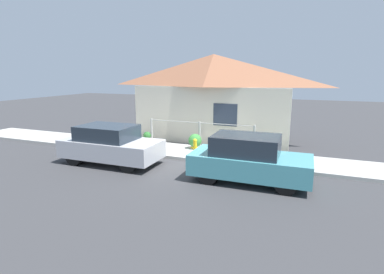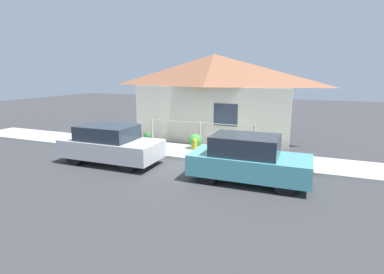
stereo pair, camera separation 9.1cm
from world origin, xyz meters
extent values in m
plane|color=#38383A|center=(0.00, 0.00, 0.00)|extent=(60.00, 60.00, 0.00)
cube|color=#B2AFA8|center=(0.00, 1.04, 0.06)|extent=(24.00, 2.08, 0.13)
cube|color=beige|center=(0.00, 2.78, 1.35)|extent=(7.47, 0.12, 2.70)
cube|color=#2D3847|center=(0.93, 2.71, 1.49)|extent=(1.10, 0.04, 1.00)
pyramid|color=#A36647|center=(0.00, 3.82, 3.45)|extent=(7.87, 2.20, 1.50)
cylinder|color=#999993|center=(-2.40, 1.93, 0.68)|extent=(0.10, 0.10, 1.11)
cylinder|color=#999993|center=(0.00, 1.93, 0.68)|extent=(0.10, 0.10, 1.11)
cylinder|color=#999993|center=(2.40, 1.93, 0.68)|extent=(0.10, 0.10, 1.11)
cylinder|color=#999993|center=(0.00, 1.93, 1.19)|extent=(4.80, 0.03, 0.03)
cube|color=#B7B7BC|center=(-2.31, -1.30, 0.58)|extent=(3.72, 1.68, 0.65)
cube|color=#232D38|center=(-2.45, -1.30, 1.17)|extent=(2.05, 1.47, 0.53)
cylinder|color=black|center=(-1.16, -0.58, 0.34)|extent=(0.68, 0.21, 0.67)
cylinder|color=black|center=(-1.15, -1.99, 0.34)|extent=(0.68, 0.21, 0.67)
cylinder|color=black|center=(-3.46, -0.60, 0.34)|extent=(0.68, 0.21, 0.67)
cylinder|color=black|center=(-3.45, -2.01, 0.34)|extent=(0.68, 0.21, 0.67)
cube|color=teal|center=(2.85, -1.30, 0.55)|extent=(3.66, 1.65, 0.64)
cube|color=#232D38|center=(2.71, -1.30, 1.17)|extent=(2.02, 1.44, 0.60)
cylinder|color=black|center=(3.98, -0.60, 0.31)|extent=(0.61, 0.21, 0.61)
cylinder|color=black|center=(3.99, -1.97, 0.31)|extent=(0.61, 0.21, 0.61)
cylinder|color=black|center=(1.71, -0.62, 0.31)|extent=(0.61, 0.21, 0.61)
cylinder|color=black|center=(1.73, -2.00, 0.31)|extent=(0.61, 0.21, 0.61)
cylinder|color=yellow|center=(0.37, 0.40, 0.42)|extent=(0.15, 0.15, 0.59)
sphere|color=yellow|center=(0.37, 0.40, 0.74)|extent=(0.15, 0.15, 0.15)
cylinder|color=yellow|center=(0.27, 0.40, 0.45)|extent=(0.13, 0.07, 0.07)
cylinder|color=yellow|center=(0.48, 0.40, 0.45)|extent=(0.13, 0.07, 0.07)
cylinder|color=brown|center=(-0.04, 1.48, 0.20)|extent=(0.22, 0.22, 0.14)
sphere|color=#387F38|center=(-0.04, 1.48, 0.49)|extent=(0.57, 0.57, 0.57)
cylinder|color=brown|center=(-2.60, 1.82, 0.22)|extent=(0.29, 0.29, 0.18)
sphere|color=#2D6B2D|center=(-2.60, 1.82, 0.44)|extent=(0.36, 0.36, 0.36)
cylinder|color=#9E5638|center=(2.47, 1.69, 0.22)|extent=(0.29, 0.29, 0.19)
sphere|color=#387F38|center=(2.47, 1.69, 0.49)|extent=(0.47, 0.47, 0.47)
camera|label=1|loc=(4.46, -10.22, 3.35)|focal=28.00mm
camera|label=2|loc=(4.54, -10.19, 3.35)|focal=28.00mm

